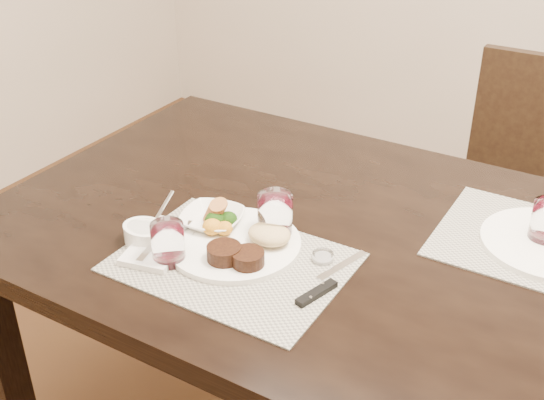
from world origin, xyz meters
The scene contains 11 objects.
dining_table centered at (0.00, 0.00, 0.67)m, with size 2.00×1.00×0.75m.
chair_far centered at (0.00, 0.93, 0.50)m, with size 0.42×0.42×0.90m.
placemat_near centered at (-0.35, -0.22, 0.75)m, with size 0.46×0.34×0.00m, color gray.
dinner_plate centered at (-0.37, -0.17, 0.77)m, with size 0.28×0.28×0.05m.
napkin_fork centered at (-0.52, -0.25, 0.76)m, with size 0.14×0.21×0.02m.
steak_knife centered at (-0.15, -0.20, 0.76)m, with size 0.06×0.23×0.01m.
cracker_bowl centered at (-0.47, -0.13, 0.77)m, with size 0.16×0.16×0.06m.
sauce_ramekin centered at (-0.55, -0.25, 0.78)m, with size 0.10×0.15×0.08m.
wine_glass_near centered at (-0.33, -0.10, 0.80)m, with size 0.07×0.07×0.10m.
wine_glass_side centered at (-0.46, -0.29, 0.79)m, with size 0.07×0.07×0.09m.
salt_cellar centered at (-0.20, -0.12, 0.76)m, with size 0.04×0.04×0.02m.
Camera 1 is at (0.30, -1.16, 1.55)m, focal length 45.00 mm.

